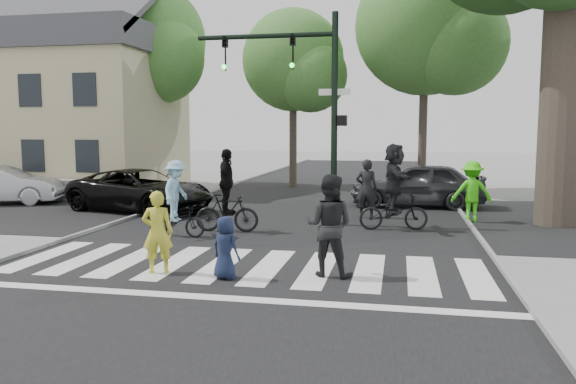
{
  "coord_description": "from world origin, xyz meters",
  "views": [
    {
      "loc": [
        3.04,
        -9.74,
        2.75
      ],
      "look_at": [
        0.5,
        3.0,
        1.3
      ],
      "focal_mm": 35.0,
      "sensor_mm": 36.0,
      "label": 1
    }
  ],
  "objects_px": {
    "pedestrian_adult": "(329,225)",
    "car_suv": "(141,190)",
    "pedestrian_woman": "(158,232)",
    "cyclist_mid": "(227,198)",
    "car_grey": "(417,185)",
    "car_silver": "(1,185)",
    "traffic_signal": "(305,89)",
    "pedestrian_child": "(225,248)",
    "cyclist_right": "(394,192)",
    "cyclist_left": "(176,204)"
  },
  "relations": [
    {
      "from": "pedestrian_adult",
      "to": "car_suv",
      "type": "distance_m",
      "value": 10.17
    },
    {
      "from": "pedestrian_adult",
      "to": "pedestrian_woman",
      "type": "bearing_deg",
      "value": 16.04
    },
    {
      "from": "cyclist_mid",
      "to": "car_grey",
      "type": "xyz_separation_m",
      "value": [
        5.16,
        6.02,
        -0.12
      ]
    },
    {
      "from": "cyclist_mid",
      "to": "car_silver",
      "type": "xyz_separation_m",
      "value": [
        -9.9,
        3.8,
        -0.21
      ]
    },
    {
      "from": "car_suv",
      "to": "car_grey",
      "type": "bearing_deg",
      "value": -55.33
    },
    {
      "from": "car_suv",
      "to": "pedestrian_woman",
      "type": "bearing_deg",
      "value": -135.17
    },
    {
      "from": "traffic_signal",
      "to": "cyclist_mid",
      "type": "xyz_separation_m",
      "value": [
        -1.85,
        -1.6,
        -2.98
      ]
    },
    {
      "from": "pedestrian_woman",
      "to": "pedestrian_child",
      "type": "height_order",
      "value": "pedestrian_woman"
    },
    {
      "from": "traffic_signal",
      "to": "cyclist_right",
      "type": "relative_size",
      "value": 2.53
    },
    {
      "from": "traffic_signal",
      "to": "car_grey",
      "type": "distance_m",
      "value": 6.34
    },
    {
      "from": "car_suv",
      "to": "car_silver",
      "type": "bearing_deg",
      "value": 99.91
    },
    {
      "from": "cyclist_right",
      "to": "car_silver",
      "type": "height_order",
      "value": "cyclist_right"
    },
    {
      "from": "pedestrian_adult",
      "to": "cyclist_left",
      "type": "relative_size",
      "value": 0.98
    },
    {
      "from": "cyclist_right",
      "to": "pedestrian_adult",
      "type": "bearing_deg",
      "value": -102.33
    },
    {
      "from": "pedestrian_child",
      "to": "traffic_signal",
      "type": "bearing_deg",
      "value": -71.58
    },
    {
      "from": "cyclist_right",
      "to": "car_grey",
      "type": "relative_size",
      "value": 0.51
    },
    {
      "from": "traffic_signal",
      "to": "car_suv",
      "type": "distance_m",
      "value": 6.82
    },
    {
      "from": "cyclist_mid",
      "to": "car_silver",
      "type": "bearing_deg",
      "value": 158.98
    },
    {
      "from": "car_grey",
      "to": "car_suv",
      "type": "bearing_deg",
      "value": -72.1
    },
    {
      "from": "pedestrian_woman",
      "to": "pedestrian_adult",
      "type": "relative_size",
      "value": 0.83
    },
    {
      "from": "pedestrian_woman",
      "to": "cyclist_right",
      "type": "xyz_separation_m",
      "value": [
        4.38,
        5.64,
        0.26
      ]
    },
    {
      "from": "car_silver",
      "to": "cyclist_right",
      "type": "bearing_deg",
      "value": -118.25
    },
    {
      "from": "pedestrian_child",
      "to": "car_silver",
      "type": "height_order",
      "value": "car_silver"
    },
    {
      "from": "pedestrian_adult",
      "to": "car_silver",
      "type": "distance_m",
      "value": 15.33
    },
    {
      "from": "pedestrian_woman",
      "to": "cyclist_right",
      "type": "distance_m",
      "value": 7.14
    },
    {
      "from": "traffic_signal",
      "to": "cyclist_right",
      "type": "xyz_separation_m",
      "value": [
        2.55,
        -0.44,
        -2.84
      ]
    },
    {
      "from": "car_suv",
      "to": "cyclist_right",
      "type": "bearing_deg",
      "value": -86.06
    },
    {
      "from": "traffic_signal",
      "to": "car_silver",
      "type": "height_order",
      "value": "traffic_signal"
    },
    {
      "from": "traffic_signal",
      "to": "car_suv",
      "type": "relative_size",
      "value": 1.17
    },
    {
      "from": "pedestrian_child",
      "to": "pedestrian_adult",
      "type": "bearing_deg",
      "value": -139.77
    },
    {
      "from": "cyclist_mid",
      "to": "car_silver",
      "type": "height_order",
      "value": "cyclist_mid"
    },
    {
      "from": "pedestrian_child",
      "to": "pedestrian_adult",
      "type": "relative_size",
      "value": 0.61
    },
    {
      "from": "traffic_signal",
      "to": "pedestrian_child",
      "type": "distance_m",
      "value": 7.07
    },
    {
      "from": "cyclist_left",
      "to": "cyclist_right",
      "type": "relative_size",
      "value": 0.83
    },
    {
      "from": "traffic_signal",
      "to": "cyclist_mid",
      "type": "height_order",
      "value": "traffic_signal"
    },
    {
      "from": "cyclist_left",
      "to": "car_suv",
      "type": "distance_m",
      "value": 4.97
    },
    {
      "from": "cyclist_right",
      "to": "car_grey",
      "type": "bearing_deg",
      "value": 81.12
    },
    {
      "from": "car_grey",
      "to": "cyclist_mid",
      "type": "bearing_deg",
      "value": -40.52
    },
    {
      "from": "pedestrian_adult",
      "to": "car_silver",
      "type": "relative_size",
      "value": 0.45
    },
    {
      "from": "cyclist_left",
      "to": "car_suv",
      "type": "bearing_deg",
      "value": 126.11
    },
    {
      "from": "pedestrian_adult",
      "to": "cyclist_right",
      "type": "bearing_deg",
      "value": -94.0
    },
    {
      "from": "pedestrian_woman",
      "to": "car_suv",
      "type": "distance_m",
      "value": 8.56
    },
    {
      "from": "cyclist_left",
      "to": "car_silver",
      "type": "distance_m",
      "value": 10.03
    },
    {
      "from": "pedestrian_woman",
      "to": "cyclist_right",
      "type": "bearing_deg",
      "value": -143.29
    },
    {
      "from": "pedestrian_woman",
      "to": "car_grey",
      "type": "xyz_separation_m",
      "value": [
        5.14,
        10.5,
        -0.0
      ]
    },
    {
      "from": "pedestrian_child",
      "to": "pedestrian_adult",
      "type": "xyz_separation_m",
      "value": [
        1.84,
        0.59,
        0.38
      ]
    },
    {
      "from": "car_suv",
      "to": "car_silver",
      "type": "height_order",
      "value": "car_suv"
    },
    {
      "from": "pedestrian_woman",
      "to": "car_silver",
      "type": "xyz_separation_m",
      "value": [
        -9.93,
        8.28,
        -0.09
      ]
    },
    {
      "from": "pedestrian_woman",
      "to": "pedestrian_adult",
      "type": "distance_m",
      "value": 3.27
    },
    {
      "from": "cyclist_right",
      "to": "car_suv",
      "type": "relative_size",
      "value": 0.46
    }
  ]
}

